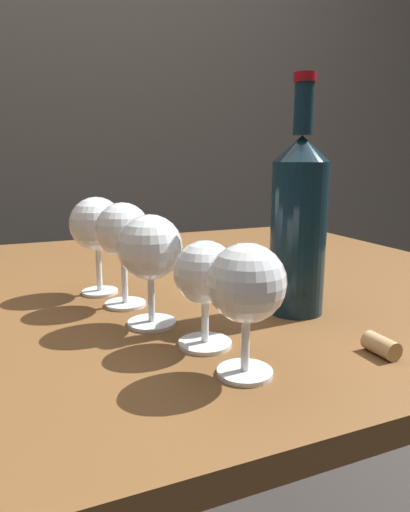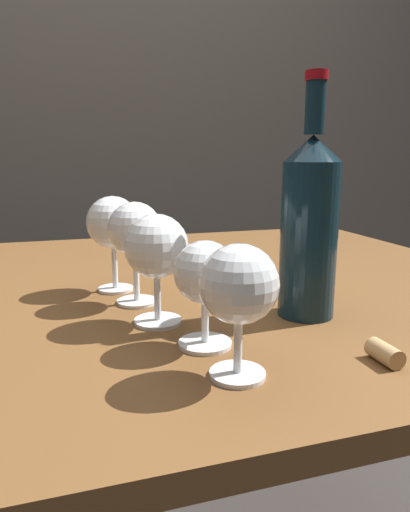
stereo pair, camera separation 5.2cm
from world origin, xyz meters
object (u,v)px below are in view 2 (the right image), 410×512
(wine_glass_chardonnay, at_px, (205,275))
(wine_glass_pinot, at_px, (113,224))
(wine_glass_amber, at_px, (156,248))
(cork, at_px, (385,353))
(wine_glass_port, at_px, (135,232))
(wine_bottle, at_px, (309,224))
(wine_glass_cabernet, at_px, (239,288))

(wine_glass_chardonnay, relative_size, wine_glass_pinot, 0.80)
(wine_glass_amber, height_order, cork, wine_glass_amber)
(wine_glass_port, relative_size, wine_bottle, 0.48)
(wine_glass_chardonnay, xyz_separation_m, wine_glass_port, (-0.05, 0.18, 0.02))
(wine_glass_chardonnay, xyz_separation_m, wine_bottle, (0.17, 0.06, 0.04))
(wine_glass_chardonnay, xyz_separation_m, wine_glass_pinot, (-0.08, 0.26, 0.03))
(wine_glass_cabernet, relative_size, wine_bottle, 0.42)
(wine_glass_port, bearing_deg, wine_glass_pinot, 106.74)
(wine_glass_cabernet, bearing_deg, cork, -6.08)
(wine_glass_pinot, distance_m, wine_bottle, 0.32)
(wine_glass_amber, distance_m, cork, 0.30)
(wine_glass_port, height_order, wine_bottle, wine_bottle)
(wine_glass_chardonnay, distance_m, wine_bottle, 0.18)
(cork, bearing_deg, wine_glass_chardonnay, 149.50)
(wine_glass_amber, bearing_deg, wine_glass_pinot, 102.32)
(wine_glass_cabernet, xyz_separation_m, wine_bottle, (0.16, 0.15, 0.04))
(wine_glass_chardonnay, relative_size, wine_glass_port, 0.82)
(wine_glass_chardonnay, bearing_deg, wine_glass_pinot, 106.15)
(wine_glass_chardonnay, bearing_deg, wine_glass_port, 105.89)
(wine_glass_pinot, xyz_separation_m, cork, (0.25, -0.37, -0.10))
(wine_glass_amber, bearing_deg, wine_glass_port, 98.44)
(wine_glass_amber, xyz_separation_m, wine_glass_port, (-0.01, 0.09, 0.01))
(wine_glass_pinot, height_order, cork, wine_glass_pinot)
(wine_glass_amber, height_order, wine_bottle, wine_bottle)
(wine_bottle, bearing_deg, wine_glass_pinot, 140.48)
(cork, bearing_deg, wine_glass_amber, 137.63)
(wine_glass_chardonnay, height_order, cork, wine_glass_chardonnay)
(wine_bottle, height_order, cork, wine_bottle)
(wine_glass_amber, relative_size, wine_glass_pinot, 0.94)
(wine_bottle, bearing_deg, wine_glass_cabernet, -137.39)
(wine_glass_pinot, distance_m, cork, 0.45)
(wine_glass_chardonnay, distance_m, cork, 0.21)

